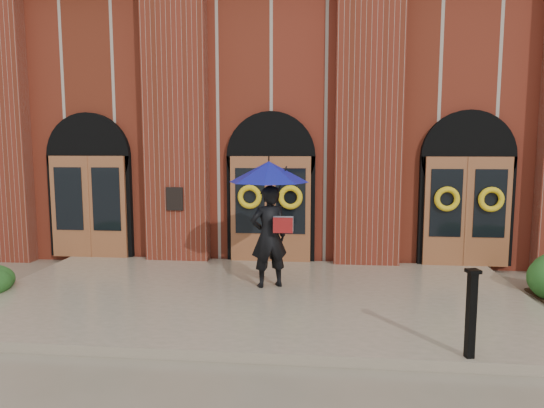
# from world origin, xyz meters

# --- Properties ---
(ground) EXTENTS (90.00, 90.00, 0.00)m
(ground) POSITION_xyz_m (0.00, 0.00, 0.00)
(ground) COLOR gray
(ground) RESTS_ON ground
(landing) EXTENTS (10.00, 5.30, 0.15)m
(landing) POSITION_xyz_m (0.00, 0.15, 0.07)
(landing) COLOR tan
(landing) RESTS_ON ground
(church_building) EXTENTS (16.20, 12.53, 7.00)m
(church_building) POSITION_xyz_m (0.00, 8.78, 3.50)
(church_building) COLOR maroon
(church_building) RESTS_ON ground
(man_with_umbrella) EXTENTS (2.01, 2.01, 2.45)m
(man_with_umbrella) POSITION_xyz_m (0.19, 0.59, 1.86)
(man_with_umbrella) COLOR black
(man_with_umbrella) RESTS_ON landing
(metal_post) EXTENTS (0.19, 0.19, 1.17)m
(metal_post) POSITION_xyz_m (3.13, -2.35, 0.77)
(metal_post) COLOR black
(metal_post) RESTS_ON landing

